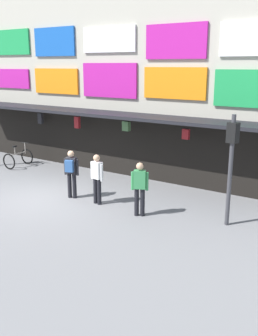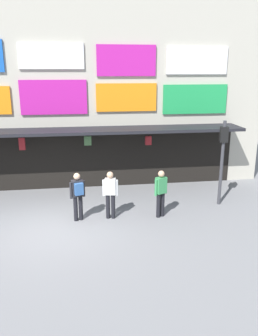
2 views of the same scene
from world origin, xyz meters
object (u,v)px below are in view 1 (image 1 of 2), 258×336
Objects in this scene: pedestrian_in_black at (97,176)px; pedestrian_in_yellow at (140,186)px; pedestrian_in_green at (71,171)px; bicycle_parked at (18,158)px; traffic_light_far at (232,153)px.

pedestrian_in_black is 1.00× the size of pedestrian_in_yellow.
pedestrian_in_black is at bearing 176.09° from pedestrian_in_yellow.
bicycle_parked is at bearing 159.10° from pedestrian_in_green.
pedestrian_in_black is 1.73m from pedestrian_in_yellow.
pedestrian_in_black is at bearing -17.04° from bicycle_parked.
pedestrian_in_green is (4.89, -1.87, 0.59)m from bicycle_parked.
bicycle_parked is 0.72× the size of pedestrian_in_black.
pedestrian_in_black and pedestrian_in_green have the same top height.
bicycle_parked is 5.27m from pedestrian_in_green.
pedestrian_in_green is at bearing -20.90° from bicycle_parked.
pedestrian_in_yellow is at bearing -14.21° from bicycle_parked.
pedestrian_in_yellow is (7.72, -1.95, 0.55)m from bicycle_parked.
pedestrian_in_green is (-2.82, 0.08, 0.04)m from pedestrian_in_yellow.
pedestrian_in_black and pedestrian_in_yellow have the same top height.
traffic_light_far reaches higher than bicycle_parked.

